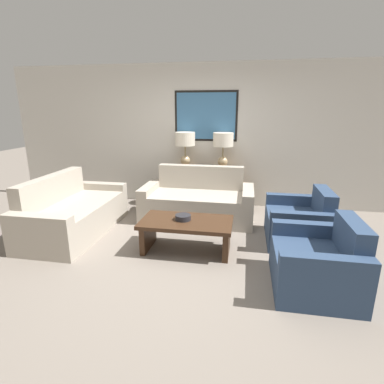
{
  "coord_description": "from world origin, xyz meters",
  "views": [
    {
      "loc": [
        0.77,
        -3.45,
        1.84
      ],
      "look_at": [
        0.01,
        0.73,
        0.65
      ],
      "focal_mm": 28.0,
      "sensor_mm": 36.0,
      "label": 1
    }
  ],
  "objects": [
    {
      "name": "ground_plane",
      "position": [
        0.0,
        0.0,
        0.0
      ],
      "size": [
        20.0,
        20.0,
        0.0
      ],
      "primitive_type": "plane",
      "color": "slate"
    },
    {
      "name": "back_wall",
      "position": [
        0.0,
        2.32,
        1.33
      ],
      "size": [
        7.83,
        0.12,
        2.65
      ],
      "color": "beige",
      "rests_on": "ground_plane"
    },
    {
      "name": "console_table",
      "position": [
        0.0,
        2.04,
        0.39
      ],
      "size": [
        1.31,
        0.39,
        0.77
      ],
      "color": "brown",
      "rests_on": "ground_plane"
    },
    {
      "name": "table_lamp_left",
      "position": [
        -0.35,
        2.04,
        1.23
      ],
      "size": [
        0.37,
        0.37,
        0.64
      ],
      "color": "tan",
      "rests_on": "console_table"
    },
    {
      "name": "table_lamp_right",
      "position": [
        0.35,
        2.04,
        1.23
      ],
      "size": [
        0.37,
        0.37,
        0.64
      ],
      "color": "tan",
      "rests_on": "console_table"
    },
    {
      "name": "couch_by_back_wall",
      "position": [
        0.0,
        1.37,
        0.29
      ],
      "size": [
        1.86,
        0.91,
        0.87
      ],
      "color": "#ADA393",
      "rests_on": "ground_plane"
    },
    {
      "name": "couch_by_side",
      "position": [
        -1.78,
        0.46,
        0.29
      ],
      "size": [
        0.91,
        1.86,
        0.87
      ],
      "color": "#ADA393",
      "rests_on": "ground_plane"
    },
    {
      "name": "coffee_table",
      "position": [
        0.05,
        0.14,
        0.32
      ],
      "size": [
        1.19,
        0.65,
        0.43
      ],
      "color": "#3D2616",
      "rests_on": "ground_plane"
    },
    {
      "name": "decorative_bowl",
      "position": [
        -0.0,
        0.15,
        0.46
      ],
      "size": [
        0.21,
        0.21,
        0.07
      ],
      "color": "#232328",
      "rests_on": "coffee_table"
    },
    {
      "name": "armchair_near_back_wall",
      "position": [
        1.57,
        0.72,
        0.27
      ],
      "size": [
        0.83,
        0.97,
        0.77
      ],
      "color": "navy",
      "rests_on": "ground_plane"
    },
    {
      "name": "armchair_near_camera",
      "position": [
        1.57,
        -0.45,
        0.27
      ],
      "size": [
        0.83,
        0.97,
        0.77
      ],
      "color": "navy",
      "rests_on": "ground_plane"
    }
  ]
}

